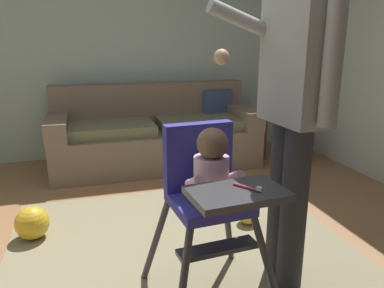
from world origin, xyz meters
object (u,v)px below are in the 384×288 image
(adult_standing, at_px, (293,110))
(toy_ball_second, at_px, (248,214))
(couch, at_px, (155,135))
(sippy_cup, at_px, (287,112))
(toy_ball, at_px, (32,223))
(high_chair, at_px, (209,184))
(side_table, at_px, (287,130))

(adult_standing, bearing_deg, toy_ball_second, -101.63)
(couch, height_order, adult_standing, adult_standing)
(toy_ball_second, xyz_separation_m, sippy_cup, (0.98, 1.21, 0.50))
(adult_standing, height_order, toy_ball_second, adult_standing)
(toy_ball_second, relative_size, sippy_cup, 1.49)
(toy_ball, relative_size, sippy_cup, 2.28)
(couch, height_order, toy_ball, couch)
(high_chair, distance_m, adult_standing, 0.56)
(couch, xyz_separation_m, adult_standing, (0.30, -2.25, 0.65))
(toy_ball_second, bearing_deg, couch, 103.96)
(sippy_cup, bearing_deg, adult_standing, -119.68)
(toy_ball, xyz_separation_m, side_table, (2.50, 1.00, 0.27))
(toy_ball, xyz_separation_m, toy_ball_second, (1.51, -0.22, -0.04))
(couch, height_order, high_chair, high_chair)
(side_table, xyz_separation_m, sippy_cup, (-0.02, 0.00, 0.19))
(couch, bearing_deg, side_table, 75.15)
(high_chair, xyz_separation_m, adult_standing, (0.45, 0.03, 0.34))
(couch, bearing_deg, high_chair, -3.82)
(high_chair, relative_size, adult_standing, 0.54)
(couch, height_order, sippy_cup, couch)
(toy_ball_second, bearing_deg, side_table, 50.65)
(toy_ball_second, height_order, sippy_cup, sippy_cup)
(toy_ball, relative_size, toy_ball_second, 1.54)
(high_chair, relative_size, sippy_cup, 9.33)
(couch, relative_size, adult_standing, 1.25)
(toy_ball_second, bearing_deg, sippy_cup, 51.11)
(adult_standing, relative_size, toy_ball, 7.54)
(side_table, bearing_deg, toy_ball_second, -129.35)
(sippy_cup, bearing_deg, high_chair, -128.62)
(high_chair, relative_size, toy_ball, 4.08)
(toy_ball_second, bearing_deg, toy_ball, 171.86)
(high_chair, xyz_separation_m, side_table, (1.54, 1.90, -0.26))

